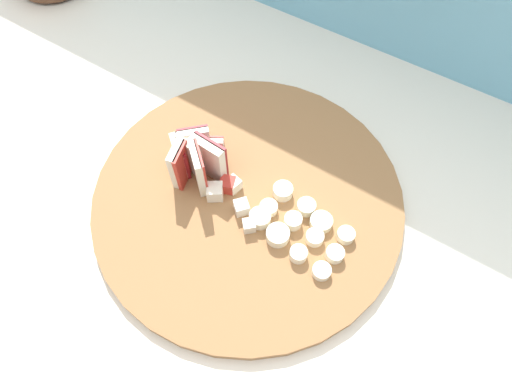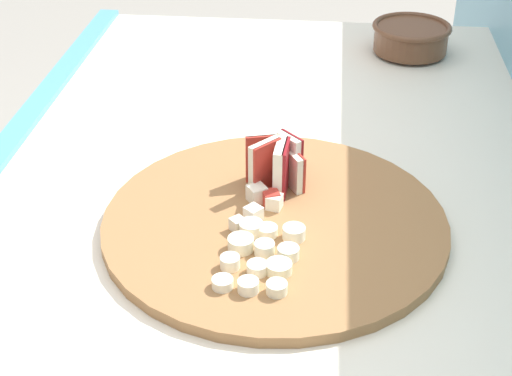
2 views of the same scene
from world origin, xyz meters
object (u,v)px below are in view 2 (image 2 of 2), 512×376
banana_slice_rows (261,253)px  apple_dice_pile (260,203)px  apple_wedge_fan (277,162)px  cutting_board (275,223)px  ceramic_bowl (411,37)px

banana_slice_rows → apple_dice_pile: bearing=-173.9°
apple_wedge_fan → banana_slice_rows: size_ratio=0.65×
cutting_board → apple_wedge_fan: size_ratio=4.98×
cutting_board → apple_dice_pile: 0.03m
apple_wedge_fan → banana_slice_rows: apple_wedge_fan is taller
apple_dice_pile → ceramic_bowl: bearing=158.4°
apple_dice_pile → ceramic_bowl: 0.60m
apple_wedge_fan → ceramic_bowl: (-0.49, 0.20, -0.01)m
cutting_board → banana_slice_rows: banana_slice_rows is taller
ceramic_bowl → apple_dice_pile: bearing=-21.6°
cutting_board → ceramic_bowl: size_ratio=2.94×
banana_slice_rows → ceramic_bowl: bearing=162.2°
apple_dice_pile → cutting_board: bearing=51.8°
cutting_board → ceramic_bowl: 0.61m
apple_wedge_fan → apple_dice_pile: 0.07m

